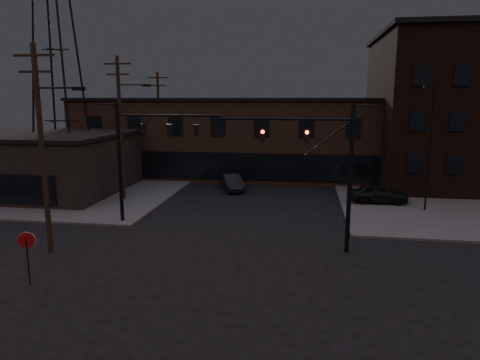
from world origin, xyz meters
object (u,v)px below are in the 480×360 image
stop_sign (27,246)px  traffic_signal_near (329,162)px  parked_car_lot_a (379,193)px  car_crossing (232,182)px  traffic_signal_far (137,149)px

stop_sign → traffic_signal_near: bearing=25.9°
parked_car_lot_a → car_crossing: parked_car_lot_a is taller
traffic_signal_near → stop_sign: bearing=-154.1°
traffic_signal_near → parked_car_lot_a: (4.58, 11.22, -4.02)m
traffic_signal_far → stop_sign: size_ratio=3.23×
traffic_signal_far → stop_sign: (-1.28, -9.99, -3.17)m
stop_sign → parked_car_lot_a: size_ratio=0.55×
stop_sign → parked_car_lot_a: (17.94, 17.71, -0.93)m
parked_car_lot_a → traffic_signal_near: bearing=157.3°
traffic_signal_far → car_crossing: traffic_signal_far is taller
traffic_signal_near → traffic_signal_far: 12.57m
traffic_signal_far → car_crossing: 12.84m
parked_car_lot_a → car_crossing: (-12.36, 3.60, -0.18)m
traffic_signal_near → parked_car_lot_a: size_ratio=1.79×
stop_sign → parked_car_lot_a: bearing=44.6°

